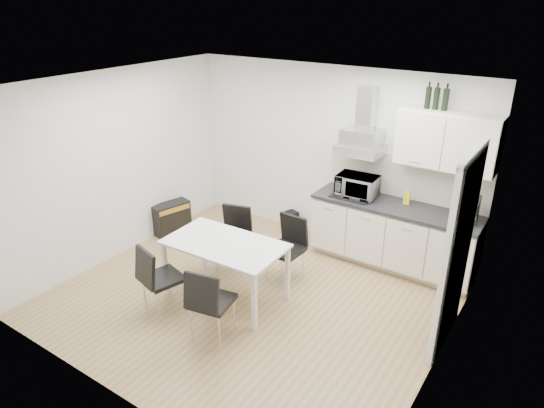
# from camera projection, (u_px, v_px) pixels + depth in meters

# --- Properties ---
(ground) EXTENTS (4.50, 4.50, 0.00)m
(ground) POSITION_uv_depth(u_px,v_px,m) (251.00, 297.00, 6.05)
(ground) COLOR tan
(ground) RESTS_ON ground
(wall_back) EXTENTS (4.50, 0.10, 2.60)m
(wall_back) POSITION_uv_depth(u_px,v_px,m) (330.00, 156.00, 7.05)
(wall_back) COLOR white
(wall_back) RESTS_ON ground
(wall_front) EXTENTS (4.50, 0.10, 2.60)m
(wall_front) POSITION_uv_depth(u_px,v_px,m) (107.00, 281.00, 4.01)
(wall_front) COLOR white
(wall_front) RESTS_ON ground
(wall_left) EXTENTS (0.10, 4.00, 2.60)m
(wall_left) POSITION_uv_depth(u_px,v_px,m) (118.00, 166.00, 6.68)
(wall_left) COLOR white
(wall_left) RESTS_ON ground
(wall_right) EXTENTS (0.10, 4.00, 2.60)m
(wall_right) POSITION_uv_depth(u_px,v_px,m) (450.00, 256.00, 4.39)
(wall_right) COLOR white
(wall_right) RESTS_ON ground
(ceiling) EXTENTS (4.50, 4.50, 0.00)m
(ceiling) POSITION_uv_depth(u_px,v_px,m) (247.00, 86.00, 5.01)
(ceiling) COLOR white
(ceiling) RESTS_ON wall_back
(doorway) EXTENTS (0.08, 1.04, 2.10)m
(doorway) POSITION_uv_depth(u_px,v_px,m) (457.00, 254.00, 4.92)
(doorway) COLOR white
(doorway) RESTS_ON ground
(kitchenette) EXTENTS (2.22, 0.64, 2.52)m
(kitchenette) POSITION_uv_depth(u_px,v_px,m) (399.00, 211.00, 6.44)
(kitchenette) COLOR beige
(kitchenette) RESTS_ON ground
(dining_table) EXTENTS (1.45, 0.85, 0.75)m
(dining_table) POSITION_uv_depth(u_px,v_px,m) (225.00, 249.00, 5.81)
(dining_table) COLOR white
(dining_table) RESTS_ON ground
(chair_far_left) EXTENTS (0.56, 0.60, 0.88)m
(chair_far_left) POSITION_uv_depth(u_px,v_px,m) (233.00, 240.00, 6.49)
(chair_far_left) COLOR black
(chair_far_left) RESTS_ON ground
(chair_far_right) EXTENTS (0.46, 0.52, 0.88)m
(chair_far_right) POSITION_uv_depth(u_px,v_px,m) (285.00, 251.00, 6.23)
(chair_far_right) COLOR black
(chair_far_right) RESTS_ON ground
(chair_near_left) EXTENTS (0.56, 0.60, 0.88)m
(chair_near_left) POSITION_uv_depth(u_px,v_px,m) (163.00, 279.00, 5.62)
(chair_near_left) COLOR black
(chair_near_left) RESTS_ON ground
(chair_near_right) EXTENTS (0.52, 0.57, 0.88)m
(chair_near_right) POSITION_uv_depth(u_px,v_px,m) (212.00, 302.00, 5.21)
(chair_near_right) COLOR black
(chair_near_right) RESTS_ON ground
(guitar_amp) EXTENTS (0.39, 0.63, 0.49)m
(guitar_amp) POSITION_uv_depth(u_px,v_px,m) (171.00, 217.00, 7.61)
(guitar_amp) COLOR black
(guitar_amp) RESTS_ON ground
(floor_speaker) EXTENTS (0.22, 0.21, 0.30)m
(floor_speaker) POSITION_uv_depth(u_px,v_px,m) (291.00, 220.00, 7.73)
(floor_speaker) COLOR black
(floor_speaker) RESTS_ON ground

